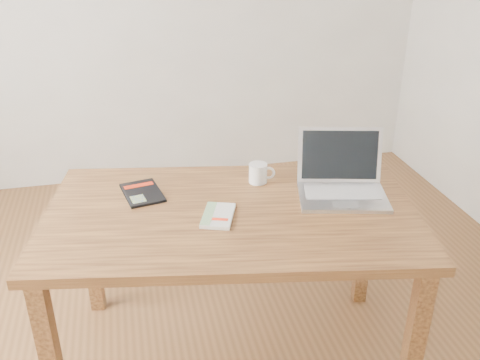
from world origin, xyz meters
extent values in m
cube|color=brown|center=(0.19, 0.03, 0.73)|extent=(1.59, 1.08, 0.04)
cube|color=brown|center=(-0.53, -0.21, 0.35)|extent=(0.07, 0.07, 0.71)
cube|color=brown|center=(0.79, -0.44, 0.35)|extent=(0.07, 0.07, 0.71)
cube|color=brown|center=(-0.41, 0.50, 0.35)|extent=(0.07, 0.07, 0.71)
cube|color=brown|center=(0.92, 0.26, 0.35)|extent=(0.07, 0.07, 0.71)
cube|color=silver|center=(0.13, -0.01, 0.76)|extent=(0.17, 0.21, 0.01)
cube|color=white|center=(0.13, -0.01, 0.76)|extent=(0.17, 0.21, 0.02)
cube|color=#7BA574|center=(0.10, 0.00, 0.77)|extent=(0.10, 0.18, 0.00)
cube|color=red|center=(0.13, -0.06, 0.77)|extent=(0.06, 0.04, 0.00)
cube|color=black|center=(-0.14, 0.25, 0.76)|extent=(0.19, 0.24, 0.01)
cube|color=#B3250C|center=(-0.15, 0.31, 0.76)|extent=(0.13, 0.05, 0.00)
cube|color=gray|center=(-0.16, 0.19, 0.76)|extent=(0.07, 0.08, 0.00)
cube|color=silver|center=(0.66, 0.02, 0.76)|extent=(0.40, 0.33, 0.02)
cube|color=silver|center=(0.67, 0.05, 0.77)|extent=(0.33, 0.20, 0.00)
cube|color=#BCBCC1|center=(0.64, -0.05, 0.77)|extent=(0.12, 0.08, 0.00)
cube|color=silver|center=(0.70, 0.17, 0.88)|extent=(0.36, 0.14, 0.23)
cube|color=black|center=(0.70, 0.16, 0.88)|extent=(0.32, 0.13, 0.20)
cylinder|color=white|center=(0.36, 0.25, 0.79)|extent=(0.08, 0.08, 0.09)
cylinder|color=black|center=(0.36, 0.25, 0.83)|extent=(0.07, 0.07, 0.01)
torus|color=white|center=(0.40, 0.24, 0.79)|extent=(0.06, 0.02, 0.06)
camera|label=1|loc=(-0.18, -1.77, 1.80)|focal=40.00mm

